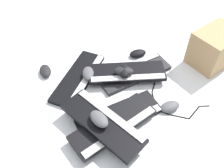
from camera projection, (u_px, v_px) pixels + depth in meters
ground_plane at (124, 92)px, 1.41m from camera, size 3.20×3.20×0.00m
keyboard_0 at (134, 73)px, 1.49m from camera, size 0.45×0.19×0.03m
keyboard_1 at (79, 78)px, 1.46m from camera, size 0.42×0.41×0.03m
keyboard_2 at (119, 116)px, 1.28m from camera, size 0.45×0.17×0.03m
keyboard_3 at (127, 73)px, 1.45m from camera, size 0.46×0.29×0.03m
keyboard_4 at (113, 125)px, 1.21m from camera, size 0.46×0.25×0.03m
keyboard_5 at (103, 123)px, 1.18m from camera, size 0.31×0.46×0.03m
mouse_0 at (99, 119)px, 1.15m from camera, size 0.09×0.12×0.04m
mouse_1 at (88, 73)px, 1.44m from camera, size 0.10×0.13×0.04m
mouse_2 at (124, 71)px, 1.41m from camera, size 0.10×0.13×0.04m
mouse_3 at (124, 71)px, 1.41m from camera, size 0.13×0.11×0.04m
mouse_4 at (45, 71)px, 1.49m from camera, size 0.08×0.12×0.04m
mouse_5 at (138, 53)px, 1.60m from camera, size 0.11×0.07×0.04m
mouse_6 at (170, 107)px, 1.31m from camera, size 0.11×0.07×0.04m
cable_0 at (172, 103)px, 1.35m from camera, size 0.28×0.33×0.01m
cardboard_box at (214, 48)px, 1.50m from camera, size 0.30×0.25×0.22m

